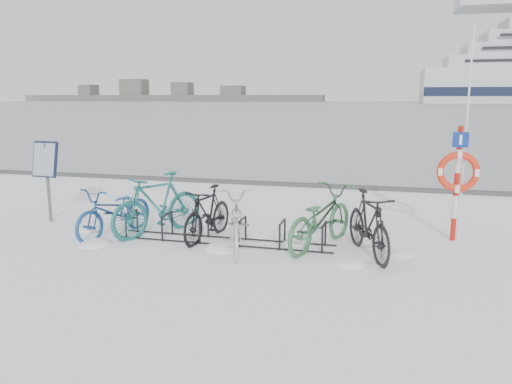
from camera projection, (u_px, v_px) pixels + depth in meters
The scene contains 14 objects.
ground at pixel (223, 242), 8.94m from camera, with size 900.00×900.00×0.00m, color white.
ice_sheet at pixel (378, 105), 156.28m from camera, with size 400.00×298.00×0.02m, color #A0ACB4.
quay_edge at pixel (287, 184), 14.54m from camera, with size 400.00×0.25×0.10m, color #3F3F42.
bike_rack at pixel (223, 232), 8.90m from camera, with size 4.00×0.48×0.46m.
info_board at pixel (46, 164), 10.17m from camera, with size 0.57×0.25×1.67m.
lifebuoy_station at pixel (458, 172), 8.75m from camera, with size 0.72×0.22×3.75m.
shoreline at pixel (163, 96), 285.70m from camera, with size 180.00×12.00×9.50m.
bike_0 at pixel (115, 209), 9.32m from camera, with size 0.65×1.86×0.98m, color navy.
bike_1 at pixel (158, 203), 9.37m from camera, with size 0.56×2.00×1.20m, color #1D6465.
bike_2 at pixel (208, 212), 9.06m from camera, with size 0.47×1.67×1.00m, color black.
bike_3 at pixel (236, 221), 8.46m from camera, with size 0.65×1.88×0.99m, color #B4B5BC.
bike_4 at pixel (320, 216), 8.59m from camera, with size 0.72×2.05×1.08m, color #346A42.
bike_5 at pixel (369, 222), 8.12m from camera, with size 0.52×1.82×1.10m, color black.
snow_drifts at pixel (213, 245), 8.76m from camera, with size 6.24×2.00×0.21m.
Camera 1 is at (2.74, -8.19, 2.56)m, focal length 35.00 mm.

